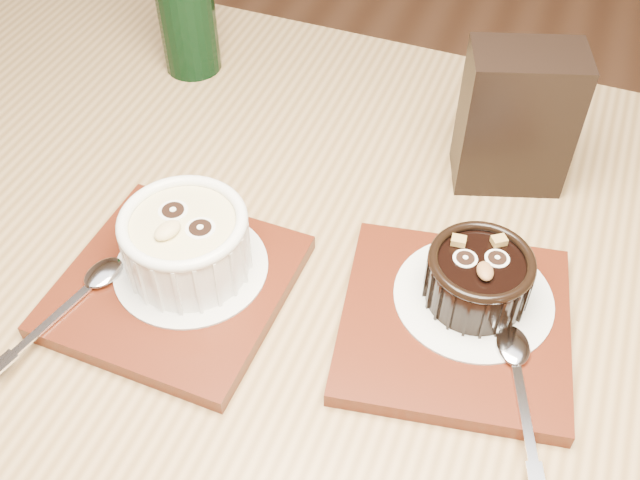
{
  "coord_description": "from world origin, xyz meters",
  "views": [
    {
      "loc": [
        0.29,
        -0.26,
        1.25
      ],
      "look_at": [
        0.16,
        0.12,
        0.81
      ],
      "focal_mm": 42.0,
      "sensor_mm": 36.0,
      "label": 1
    }
  ],
  "objects_px": {
    "table": "(333,368)",
    "tray_left": "(175,286)",
    "tray_right": "(454,323)",
    "ramekin_dark": "(478,276)",
    "condiment_stand": "(517,119)",
    "ramekin_white": "(186,241)"
  },
  "relations": [
    {
      "from": "table",
      "to": "tray_left",
      "type": "xyz_separation_m",
      "value": [
        -0.13,
        -0.03,
        0.1
      ]
    },
    {
      "from": "tray_right",
      "to": "ramekin_dark",
      "type": "xyz_separation_m",
      "value": [
        0.01,
        0.02,
        0.04
      ]
    },
    {
      "from": "tray_left",
      "to": "condiment_stand",
      "type": "bearing_deg",
      "value": 45.22
    },
    {
      "from": "tray_left",
      "to": "ramekin_white",
      "type": "height_order",
      "value": "ramekin_white"
    },
    {
      "from": "condiment_stand",
      "to": "ramekin_dark",
      "type": "bearing_deg",
      "value": -88.71
    },
    {
      "from": "ramekin_white",
      "to": "ramekin_dark",
      "type": "height_order",
      "value": "ramekin_white"
    },
    {
      "from": "table",
      "to": "tray_right",
      "type": "xyz_separation_m",
      "value": [
        0.1,
        0.01,
        0.1
      ]
    },
    {
      "from": "tray_right",
      "to": "tray_left",
      "type": "bearing_deg",
      "value": -170.12
    },
    {
      "from": "table",
      "to": "tray_right",
      "type": "bearing_deg",
      "value": 6.84
    },
    {
      "from": "table",
      "to": "ramekin_dark",
      "type": "bearing_deg",
      "value": 18.71
    },
    {
      "from": "tray_right",
      "to": "ramekin_white",
      "type": "bearing_deg",
      "value": -174.03
    },
    {
      "from": "tray_right",
      "to": "condiment_stand",
      "type": "relative_size",
      "value": 1.29
    },
    {
      "from": "ramekin_dark",
      "to": "condiment_stand",
      "type": "bearing_deg",
      "value": 71.58
    },
    {
      "from": "tray_right",
      "to": "ramekin_dark",
      "type": "relative_size",
      "value": 2.15
    },
    {
      "from": "tray_left",
      "to": "condiment_stand",
      "type": "height_order",
      "value": "condiment_stand"
    },
    {
      "from": "ramekin_dark",
      "to": "table",
      "type": "bearing_deg",
      "value": 179.0
    },
    {
      "from": "table",
      "to": "tray_right",
      "type": "distance_m",
      "value": 0.14
    },
    {
      "from": "tray_left",
      "to": "tray_right",
      "type": "relative_size",
      "value": 1.0
    },
    {
      "from": "tray_left",
      "to": "tray_right",
      "type": "bearing_deg",
      "value": 9.88
    },
    {
      "from": "ramekin_white",
      "to": "tray_right",
      "type": "relative_size",
      "value": 0.58
    },
    {
      "from": "ramekin_white",
      "to": "tray_left",
      "type": "bearing_deg",
      "value": -94.65
    },
    {
      "from": "tray_left",
      "to": "tray_right",
      "type": "distance_m",
      "value": 0.23
    }
  ]
}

